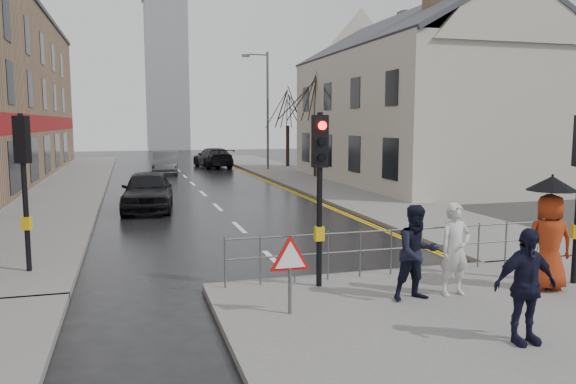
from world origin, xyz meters
TOP-DOWN VIEW (x-y plane):
  - ground at (0.00, 0.00)m, footprint 120.00×120.00m
  - left_pavement at (-6.50, 23.00)m, footprint 4.00×44.00m
  - right_pavement at (6.50, 25.00)m, footprint 4.00×40.00m
  - pavement_bridge_right at (6.50, 3.00)m, footprint 4.00×4.20m
  - building_right_cream at (12.00, 18.00)m, footprint 9.00×16.40m
  - church_tower at (1.50, 62.00)m, footprint 5.00×5.00m
  - traffic_signal_near_left at (0.20, 0.20)m, footprint 0.28×0.27m
  - traffic_signal_far_left at (-5.50, 3.00)m, footprint 0.34×0.33m
  - guard_railing_front at (1.95, 0.60)m, footprint 7.14×0.04m
  - warning_sign at (-0.80, -1.21)m, footprint 0.80×0.07m
  - street_lamp at (5.82, 28.00)m, footprint 1.83×0.25m
  - tree_near at (7.50, 22.00)m, footprint 2.40×2.40m
  - tree_far at (8.00, 30.00)m, footprint 2.40×2.40m
  - pedestrian_a at (2.44, -1.03)m, footprint 0.66×0.46m
  - pedestrian_b at (1.62, -1.10)m, footprint 0.88×0.70m
  - pedestrian_with_umbrella at (4.36, -1.23)m, footprint 1.04×0.96m
  - pedestrian_d at (2.13, -3.34)m, footprint 1.02×0.45m
  - car_parked at (-2.68, 12.00)m, footprint 2.23×4.66m
  - car_mid at (-1.02, 27.55)m, footprint 1.97×4.56m
  - car_far at (2.76, 32.13)m, footprint 2.74×5.32m

SIDE VIEW (x-z plane):
  - ground at x=0.00m, z-range 0.00..0.00m
  - left_pavement at x=-6.50m, z-range 0.00..0.14m
  - right_pavement at x=6.50m, z-range 0.00..0.14m
  - pavement_bridge_right at x=6.50m, z-range 0.00..0.14m
  - car_mid at x=-1.02m, z-range 0.00..1.46m
  - car_far at x=2.76m, z-range 0.00..1.48m
  - car_parked at x=-2.68m, z-range 0.00..1.54m
  - guard_railing_front at x=1.95m, z-range 0.36..1.36m
  - pedestrian_d at x=2.13m, z-range 0.14..1.85m
  - pedestrian_a at x=2.44m, z-range 0.14..1.87m
  - pedestrian_b at x=1.62m, z-range 0.14..1.88m
  - warning_sign at x=-0.80m, z-range 0.37..1.72m
  - pedestrian_with_umbrella at x=4.36m, z-range 0.20..2.41m
  - traffic_signal_near_left at x=0.20m, z-range 0.76..4.16m
  - traffic_signal_far_left at x=-5.50m, z-range 0.76..4.16m
  - tree_far at x=8.00m, z-range 1.60..7.24m
  - street_lamp at x=5.82m, z-range 0.71..8.71m
  - building_right_cream at x=12.00m, z-range -0.27..9.83m
  - tree_near at x=7.50m, z-range 1.85..8.43m
  - church_tower at x=1.50m, z-range 0.00..18.00m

